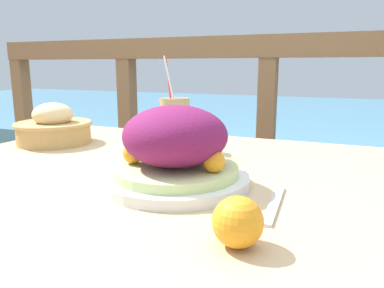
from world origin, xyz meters
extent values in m
cube|color=tan|center=(0.00, 0.00, 0.68)|extent=(1.24, 0.99, 0.04)
cube|color=tan|center=(-0.56, 0.43, 0.33)|extent=(0.06, 0.06, 0.66)
cube|color=brown|center=(0.00, 0.91, 1.00)|extent=(2.80, 0.08, 0.09)
cube|color=brown|center=(-1.36, 0.91, 0.48)|extent=(0.07, 0.07, 0.96)
cube|color=brown|center=(-0.68, 0.91, 0.48)|extent=(0.07, 0.07, 0.96)
cube|color=brown|center=(0.00, 0.91, 0.48)|extent=(0.07, 0.07, 0.96)
cube|color=teal|center=(0.00, 3.41, 0.22)|extent=(12.00, 4.00, 0.45)
cylinder|color=silver|center=(0.02, -0.03, 0.71)|extent=(0.28, 0.28, 0.02)
cylinder|color=#C6DB8E|center=(0.02, -0.03, 0.73)|extent=(0.24, 0.24, 0.02)
ellipsoid|color=#72194C|center=(0.02, -0.03, 0.80)|extent=(0.20, 0.20, 0.12)
sphere|color=orange|center=(0.10, -0.05, 0.76)|extent=(0.04, 0.04, 0.04)
sphere|color=orange|center=(-0.06, -0.05, 0.76)|extent=(0.04, 0.04, 0.04)
cylinder|color=tan|center=(-0.11, 0.25, 0.77)|extent=(0.08, 0.08, 0.14)
cylinder|color=red|center=(-0.12, 0.24, 0.84)|extent=(0.05, 0.04, 0.21)
cylinder|color=white|center=(-0.11, 0.24, 0.84)|extent=(0.05, 0.01, 0.22)
cylinder|color=tan|center=(-0.48, 0.19, 0.73)|extent=(0.21, 0.21, 0.06)
torus|color=tan|center=(-0.48, 0.19, 0.76)|extent=(0.22, 0.22, 0.01)
ellipsoid|color=beige|center=(-0.48, 0.19, 0.79)|extent=(0.12, 0.12, 0.07)
cube|color=silver|center=(0.22, -0.07, 0.70)|extent=(0.03, 0.18, 0.00)
sphere|color=orange|center=(0.20, -0.23, 0.74)|extent=(0.07, 0.07, 0.07)
camera|label=1|loc=(0.31, -0.65, 0.93)|focal=35.00mm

